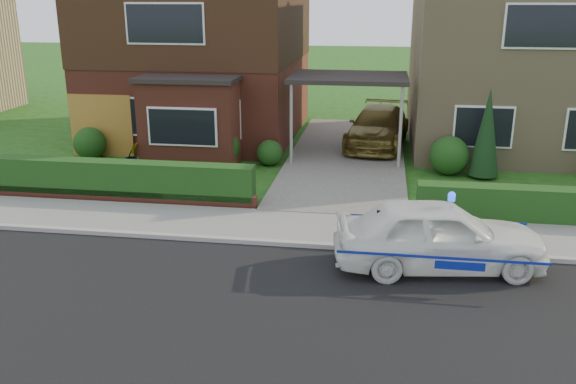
# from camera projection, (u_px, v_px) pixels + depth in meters

# --- Properties ---
(ground) EXTENTS (120.00, 120.00, 0.00)m
(ground) POSITION_uv_depth(u_px,v_px,m) (307.00, 319.00, 10.35)
(ground) COLOR #1E4311
(ground) RESTS_ON ground
(road) EXTENTS (60.00, 6.00, 0.02)m
(road) POSITION_uv_depth(u_px,v_px,m) (307.00, 319.00, 10.35)
(road) COLOR black
(road) RESTS_ON ground
(kerb) EXTENTS (60.00, 0.16, 0.12)m
(kerb) POSITION_uv_depth(u_px,v_px,m) (324.00, 246.00, 13.20)
(kerb) COLOR #9E9993
(kerb) RESTS_ON ground
(sidewalk) EXTENTS (60.00, 2.00, 0.10)m
(sidewalk) POSITION_uv_depth(u_px,v_px,m) (328.00, 229.00, 14.19)
(sidewalk) COLOR slate
(sidewalk) RESTS_ON ground
(driveway) EXTENTS (3.80, 12.00, 0.12)m
(driveway) POSITION_uv_depth(u_px,v_px,m) (347.00, 156.00, 20.68)
(driveway) COLOR #666059
(driveway) RESTS_ON ground
(house_left) EXTENTS (7.50, 9.53, 7.25)m
(house_left) POSITION_uv_depth(u_px,v_px,m) (202.00, 35.00, 23.10)
(house_left) COLOR brown
(house_left) RESTS_ON ground
(house_right) EXTENTS (7.50, 8.06, 7.25)m
(house_right) POSITION_uv_depth(u_px,v_px,m) (519.00, 43.00, 21.55)
(house_right) COLOR tan
(house_right) RESTS_ON ground
(carport_link) EXTENTS (3.80, 3.00, 2.77)m
(carport_link) POSITION_uv_depth(u_px,v_px,m) (349.00, 79.00, 19.84)
(carport_link) COLOR black
(carport_link) RESTS_ON ground
(garage_door) EXTENTS (2.20, 0.10, 2.10)m
(garage_door) POSITION_uv_depth(u_px,v_px,m) (102.00, 126.00, 20.60)
(garage_door) COLOR #986021
(garage_door) RESTS_ON ground
(dwarf_wall) EXTENTS (7.70, 0.25, 0.36)m
(dwarf_wall) POSITION_uv_depth(u_px,v_px,m) (114.00, 196.00, 16.12)
(dwarf_wall) COLOR brown
(dwarf_wall) RESTS_ON ground
(hedge_left) EXTENTS (7.50, 0.55, 0.90)m
(hedge_left) POSITION_uv_depth(u_px,v_px,m) (117.00, 201.00, 16.32)
(hedge_left) COLOR #123B13
(hedge_left) RESTS_ON ground
(hedge_right) EXTENTS (7.50, 0.55, 0.80)m
(hedge_right) POSITION_uv_depth(u_px,v_px,m) (575.00, 226.00, 14.54)
(hedge_right) COLOR #123B13
(hedge_right) RESTS_ON ground
(shrub_left_far) EXTENTS (1.08, 1.08, 1.08)m
(shrub_left_far) POSITION_uv_depth(u_px,v_px,m) (90.00, 143.00, 20.36)
(shrub_left_far) COLOR #123B13
(shrub_left_far) RESTS_ON ground
(shrub_left_mid) EXTENTS (1.32, 1.32, 1.32)m
(shrub_left_mid) POSITION_uv_depth(u_px,v_px,m) (219.00, 146.00, 19.48)
(shrub_left_mid) COLOR #123B13
(shrub_left_mid) RESTS_ON ground
(shrub_left_near) EXTENTS (0.84, 0.84, 0.84)m
(shrub_left_near) POSITION_uv_depth(u_px,v_px,m) (270.00, 153.00, 19.60)
(shrub_left_near) COLOR #123B13
(shrub_left_near) RESTS_ON ground
(shrub_right_near) EXTENTS (1.20, 1.20, 1.20)m
(shrub_right_near) POSITION_uv_depth(u_px,v_px,m) (449.00, 155.00, 18.55)
(shrub_right_near) COLOR #123B13
(shrub_right_near) RESTS_ON ground
(conifer_a) EXTENTS (0.90, 0.90, 2.60)m
(conifer_a) POSITION_uv_depth(u_px,v_px,m) (486.00, 135.00, 18.00)
(conifer_a) COLOR black
(conifer_a) RESTS_ON ground
(police_car) EXTENTS (3.81, 4.33, 1.57)m
(police_car) POSITION_uv_depth(u_px,v_px,m) (439.00, 236.00, 12.05)
(police_car) COLOR white
(police_car) RESTS_ON ground
(driveway_car) EXTENTS (2.47, 4.86, 1.35)m
(driveway_car) POSITION_uv_depth(u_px,v_px,m) (378.00, 127.00, 21.65)
(driveway_car) COLOR brown
(driveway_car) RESTS_ON driveway
(potted_plant_a) EXTENTS (0.47, 0.33, 0.85)m
(potted_plant_a) POSITION_uv_depth(u_px,v_px,m) (173.00, 182.00, 16.50)
(potted_plant_a) COLOR gray
(potted_plant_a) RESTS_ON ground
(potted_plant_b) EXTENTS (0.59, 0.57, 0.83)m
(potted_plant_b) POSITION_uv_depth(u_px,v_px,m) (132.00, 156.00, 19.19)
(potted_plant_b) COLOR gray
(potted_plant_b) RESTS_ON ground
(potted_plant_c) EXTENTS (0.48, 0.48, 0.76)m
(potted_plant_c) POSITION_uv_depth(u_px,v_px,m) (242.00, 187.00, 16.24)
(potted_plant_c) COLOR gray
(potted_plant_c) RESTS_ON ground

